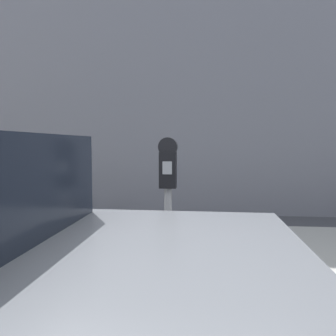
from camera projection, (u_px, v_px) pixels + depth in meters
The scene contains 3 objects.
sidewalk at pixel (182, 254), 4.25m from camera, with size 24.00×2.80×0.10m.
building_facade at pixel (190, 92), 6.85m from camera, with size 24.00×0.30×5.13m.
parking_meter at pixel (168, 187), 2.99m from camera, with size 0.17×0.14×1.43m.
Camera 1 is at (0.23, -1.96, 1.47)m, focal length 35.00 mm.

